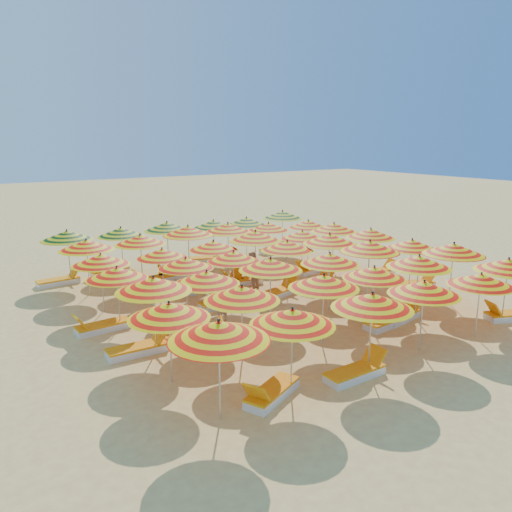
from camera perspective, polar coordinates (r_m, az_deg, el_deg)
name	(u,v)px	position (r m, az deg, el deg)	size (l,w,h in m)	color
ground	(263,299)	(19.17, 0.81, -4.95)	(120.00, 120.00, 0.00)	#F5D16D
umbrella_0	(219,331)	(10.62, -4.28, -8.57)	(2.59, 2.59, 2.34)	silver
umbrella_1	(292,317)	(11.81, 4.17, -7.01)	(2.59, 2.59, 2.18)	silver
umbrella_2	(372,301)	(13.09, 13.14, -5.05)	(2.13, 2.13, 2.23)	silver
umbrella_3	(424,288)	(14.85, 18.65, -3.51)	(2.66, 2.66, 2.15)	silver
umbrella_4	(481,280)	(16.54, 24.32, -2.50)	(2.52, 2.52, 2.09)	silver
umbrella_5	(508,265)	(18.16, 26.88, -0.94)	(2.26, 2.26, 2.26)	silver
umbrella_6	(169,311)	(12.42, -9.90, -6.18)	(2.11, 2.11, 2.17)	silver
umbrella_7	(242,293)	(13.46, -1.62, -4.30)	(2.11, 2.11, 2.20)	silver
umbrella_8	(324,282)	(14.66, 7.76, -2.91)	(2.53, 2.53, 2.21)	silver
umbrella_9	(374,273)	(16.20, 13.35, -1.88)	(2.16, 2.16, 2.12)	silver
umbrella_10	(419,262)	(17.49, 18.13, -0.63)	(2.41, 2.41, 2.27)	silver
umbrella_11	(454,249)	(19.46, 21.65, 0.73)	(2.24, 2.24, 2.37)	silver
umbrella_12	(153,284)	(14.30, -11.64, -3.20)	(2.74, 2.74, 2.29)	silver
umbrella_13	(207,278)	(15.20, -5.66, -2.47)	(2.09, 2.09, 2.15)	silver
umbrella_14	(271,264)	(16.39, 1.67, -0.97)	(2.61, 2.61, 2.23)	silver
umbrella_15	(330,259)	(17.55, 8.44, -0.33)	(2.50, 2.50, 2.17)	silver
umbrella_16	(370,246)	(18.98, 12.87, 1.07)	(2.67, 2.67, 2.38)	silver
umbrella_17	(412,244)	(20.60, 17.39, 1.27)	(2.64, 2.64, 2.19)	silver
umbrella_18	(117,273)	(16.44, -15.61, -1.91)	(2.55, 2.55, 2.08)	silver
umbrella_19	(186,263)	(17.39, -8.03, -0.80)	(2.06, 2.06, 2.05)	silver
umbrella_20	(234,256)	(18.19, -2.59, -0.04)	(1.99, 1.99, 2.06)	silver
umbrella_21	(287,246)	(19.51, 3.59, 1.18)	(2.17, 2.17, 2.18)	silver
umbrella_22	(330,239)	(20.30, 8.41, 1.93)	(2.92, 2.92, 2.33)	silver
umbrella_23	(371,233)	(22.20, 12.96, 2.53)	(2.71, 2.71, 2.25)	silver
umbrella_24	(101,260)	(18.21, -17.33, -0.41)	(2.45, 2.45, 2.13)	silver
umbrella_25	(162,253)	(19.06, -10.69, 0.29)	(2.04, 2.04, 2.03)	silver
umbrella_26	(213,246)	(20.01, -4.90, 1.20)	(2.04, 2.04, 2.07)	silver
umbrella_27	(255,236)	(20.74, -0.07, 2.30)	(2.47, 2.47, 2.32)	silver
umbrella_28	(302,235)	(22.35, 5.31, 2.42)	(2.56, 2.56, 2.05)	silver
umbrella_29	(334,227)	(23.41, 8.88, 3.24)	(2.76, 2.76, 2.24)	silver
umbrella_30	(86,245)	(20.35, -18.82, 1.18)	(2.64, 2.64, 2.25)	silver
umbrella_31	(140,240)	(20.92, -13.08, 1.82)	(2.68, 2.68, 2.23)	silver
umbrella_32	(188,231)	(21.95, -7.77, 2.87)	(2.80, 2.80, 2.36)	silver
umbrella_33	(228,228)	(22.80, -3.23, 3.24)	(2.88, 2.88, 2.30)	silver
umbrella_34	(268,227)	(24.21, 1.42, 3.38)	(2.09, 2.09, 2.08)	silver
umbrella_35	(308,224)	(25.16, 5.98, 3.65)	(2.06, 2.06, 2.06)	silver
umbrella_36	(67,236)	(22.38, -20.79, 2.20)	(2.85, 2.85, 2.30)	silver
umbrella_37	(121,232)	(23.06, -15.19, 2.67)	(2.45, 2.45, 2.19)	silver
umbrella_38	(167,226)	(23.62, -10.13, 3.35)	(2.27, 2.27, 2.27)	silver
umbrella_39	(214,224)	(24.72, -4.88, 3.65)	(2.11, 2.11, 2.13)	silver
umbrella_40	(246,221)	(25.69, -1.10, 3.99)	(2.52, 2.52, 2.09)	silver
umbrella_41	(283,215)	(26.85, 3.05, 4.73)	(2.27, 2.27, 2.28)	silver
lounger_0	(271,393)	(12.22, 1.75, -15.35)	(1.82, 1.26, 0.69)	white
lounger_1	(356,372)	(13.41, 11.35, -12.88)	(1.74, 0.62, 0.69)	white
lounger_2	(509,315)	(19.09, 26.99, -6.06)	(1.82, 1.18, 0.69)	white
lounger_3	(387,321)	(17.05, 14.76, -7.23)	(1.78, 0.75, 0.69)	white
lounger_4	(401,315)	(17.72, 16.28, -6.54)	(1.81, 0.90, 0.69)	white
lounger_5	(139,349)	(14.86, -13.28, -10.28)	(1.74, 0.61, 0.69)	white
lounger_6	(196,336)	(15.42, -6.93, -9.11)	(1.82, 1.21, 0.69)	white
lounger_7	(415,284)	(21.59, 17.67, -3.07)	(1.83, 1.09, 0.69)	white
lounger_8	(102,327)	(16.81, -17.23, -7.70)	(1.77, 0.72, 0.69)	white
lounger_9	(224,303)	(18.31, -3.71, -5.37)	(1.75, 0.65, 0.69)	white
lounger_10	(279,292)	(19.54, 2.61, -4.14)	(1.82, 0.99, 0.69)	white
lounger_11	(318,286)	(20.46, 7.12, -3.42)	(1.83, 1.14, 0.69)	white
lounger_12	(376,272)	(23.09, 13.60, -1.76)	(1.82, 1.01, 0.69)	white
lounger_13	(174,291)	(19.86, -9.37, -4.02)	(1.83, 1.11, 0.69)	white
lounger_14	(227,283)	(20.69, -3.33, -3.15)	(1.83, 1.15, 0.69)	white
lounger_15	(241,281)	(21.02, -1.70, -2.86)	(1.80, 0.86, 0.69)	white
lounger_16	(311,269)	(22.95, 6.36, -1.54)	(1.81, 0.87, 0.69)	white
lounger_17	(153,280)	(21.65, -11.73, -2.66)	(1.79, 0.78, 0.69)	white
lounger_18	(177,275)	(22.13, -8.99, -2.19)	(1.82, 1.19, 0.69)	white
lounger_19	(59,281)	(22.59, -21.57, -2.66)	(1.78, 0.74, 0.69)	white
lounger_20	(109,272)	(23.41, -16.42, -1.72)	(1.82, 1.01, 0.69)	white
lounger_21	(204,259)	(24.91, -5.91, -0.35)	(1.83, 1.11, 0.69)	white
lounger_22	(276,250)	(26.81, 2.27, 0.70)	(1.75, 0.64, 0.69)	white
beachgoer_b	(252,271)	(20.19, -0.50, -1.72)	(0.75, 0.58, 1.54)	tan
beachgoer_a	(222,304)	(16.68, -3.93, -5.48)	(0.47, 0.31, 1.29)	tan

